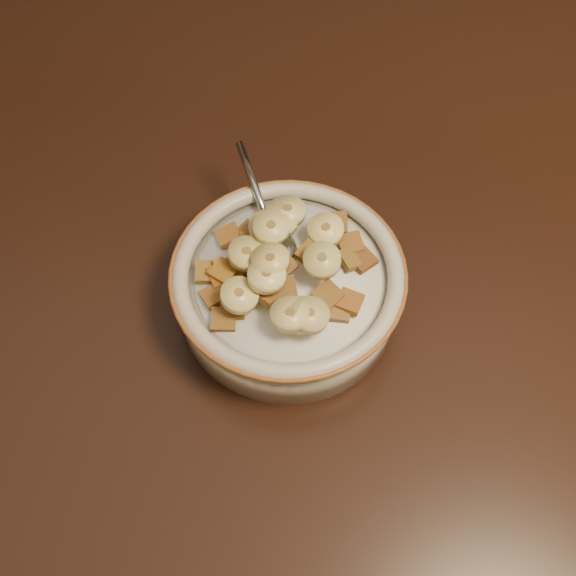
{
  "coord_description": "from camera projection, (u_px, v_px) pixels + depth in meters",
  "views": [
    {
      "loc": [
        0.17,
        -0.44,
        1.31
      ],
      "look_at": [
        0.16,
        -0.12,
        0.78
      ],
      "focal_mm": 45.0,
      "sensor_mm": 36.0,
      "label": 1
    }
  ],
  "objects": [
    {
      "name": "banana_slice_4",
      "position": [
        267.0,
        276.0,
        0.57
      ],
      "size": [
        0.04,
        0.04,
        0.01
      ],
      "primitive_type": "cylinder",
      "rotation": [
        0.08,
        0.11,
        1.92
      ],
      "color": "#F6E295",
      "rests_on": "milk"
    },
    {
      "name": "cereal_square_7",
      "position": [
        282.0,
        223.0,
        0.63
      ],
      "size": [
        0.02,
        0.02,
        0.01
      ],
      "primitive_type": "cube",
      "rotation": [
        0.17,
        -0.13,
        1.64
      ],
      "color": "brown",
      "rests_on": "milk"
    },
    {
      "name": "cereal_bowl",
      "position": [
        288.0,
        292.0,
        0.63
      ],
      "size": [
        0.19,
        0.19,
        0.05
      ],
      "primitive_type": "cylinder",
      "color": "#B6B4A6",
      "rests_on": "table"
    },
    {
      "name": "cereal_square_11",
      "position": [
        310.0,
        254.0,
        0.6
      ],
      "size": [
        0.03,
        0.03,
        0.01
      ],
      "primitive_type": "cube",
      "rotation": [
        0.22,
        0.01,
        0.97
      ],
      "color": "brown",
      "rests_on": "milk"
    },
    {
      "name": "cereal_square_15",
      "position": [
        349.0,
        302.0,
        0.59
      ],
      "size": [
        0.03,
        0.03,
        0.01
      ],
      "primitive_type": "cube",
      "rotation": [
        0.08,
        -0.03,
        2.77
      ],
      "color": "brown",
      "rests_on": "milk"
    },
    {
      "name": "cereal_square_10",
      "position": [
        226.0,
        270.0,
        0.6
      ],
      "size": [
        0.02,
        0.02,
        0.01
      ],
      "primitive_type": "cube",
      "rotation": [
        0.23,
        0.07,
        0.23
      ],
      "color": "#945718",
      "rests_on": "milk"
    },
    {
      "name": "floor",
      "position": [
        209.0,
        460.0,
        1.39
      ],
      "size": [
        4.0,
        4.5,
        0.1
      ],
      "primitive_type": "cube",
      "color": "#422816",
      "rests_on": "ground"
    },
    {
      "name": "cereal_square_12",
      "position": [
        352.0,
        259.0,
        0.61
      ],
      "size": [
        0.03,
        0.03,
        0.01
      ],
      "primitive_type": "cube",
      "rotation": [
        0.23,
        -0.02,
        2.06
      ],
      "color": "olive",
      "rests_on": "milk"
    },
    {
      "name": "cereal_square_25",
      "position": [
        338.0,
        310.0,
        0.59
      ],
      "size": [
        0.02,
        0.02,
        0.01
      ],
      "primitive_type": "cube",
      "rotation": [
        -0.09,
        -0.15,
        3.09
      ],
      "color": "brown",
      "rests_on": "milk"
    },
    {
      "name": "cereal_square_3",
      "position": [
        228.0,
        235.0,
        0.62
      ],
      "size": [
        0.03,
        0.03,
        0.01
      ],
      "primitive_type": "cube",
      "rotation": [
        -0.24,
        0.13,
        1.96
      ],
      "color": "#9D5822",
      "rests_on": "milk"
    },
    {
      "name": "cereal_square_8",
      "position": [
        362.0,
        260.0,
        0.61
      ],
      "size": [
        0.03,
        0.03,
        0.01
      ],
      "primitive_type": "cube",
      "rotation": [
        0.03,
        0.07,
        0.69
      ],
      "color": "brown",
      "rests_on": "milk"
    },
    {
      "name": "cereal_square_6",
      "position": [
        328.0,
        295.0,
        0.58
      ],
      "size": [
        0.03,
        0.03,
        0.01
      ],
      "primitive_type": "cube",
      "rotation": [
        0.21,
        -0.1,
        0.82
      ],
      "color": "brown",
      "rests_on": "milk"
    },
    {
      "name": "cereal_square_16",
      "position": [
        248.0,
        233.0,
        0.63
      ],
      "size": [
        0.03,
        0.03,
        0.01
      ],
      "primitive_type": "cube",
      "rotation": [
        -0.12,
        -0.16,
        0.85
      ],
      "color": "brown",
      "rests_on": "milk"
    },
    {
      "name": "cereal_square_2",
      "position": [
        284.0,
        289.0,
        0.58
      ],
      "size": [
        0.02,
        0.02,
        0.01
      ],
      "primitive_type": "cube",
      "rotation": [
        0.25,
        0.01,
        0.21
      ],
      "color": "brown",
      "rests_on": "milk"
    },
    {
      "name": "cereal_square_26",
      "position": [
        269.0,
        294.0,
        0.58
      ],
      "size": [
        0.03,
        0.03,
        0.01
      ],
      "primitive_type": "cube",
      "rotation": [
        0.25,
        0.15,
        2.43
      ],
      "color": "brown",
      "rests_on": "milk"
    },
    {
      "name": "cereal_square_23",
      "position": [
        223.0,
        320.0,
        0.58
      ],
      "size": [
        0.02,
        0.02,
        0.01
      ],
      "primitive_type": "cube",
      "rotation": [
        0.04,
        -0.09,
        1.59
      ],
      "color": "brown",
      "rests_on": "milk"
    },
    {
      "name": "banana_slice_12",
      "position": [
        270.0,
        260.0,
        0.58
      ],
      "size": [
        0.03,
        0.03,
        0.01
      ],
      "primitive_type": "cylinder",
      "rotation": [
        0.06,
        0.1,
        3.09
      ],
      "color": "#E1C070",
      "rests_on": "milk"
    },
    {
      "name": "cereal_square_5",
      "position": [
        351.0,
        244.0,
        0.62
      ],
      "size": [
        0.02,
        0.03,
        0.01
      ],
      "primitive_type": "cube",
      "rotation": [
        0.08,
        -0.03,
        0.27
      ],
      "color": "#945A2C",
      "rests_on": "milk"
    },
    {
      "name": "banana_slice_0",
      "position": [
        247.0,
        254.0,
        0.59
      ],
      "size": [
        0.04,
        0.04,
        0.01
      ],
      "primitive_type": "cylinder",
      "rotation": [
        0.11,
        0.07,
        1.21
      ],
      "color": "#E7DC76",
      "rests_on": "milk"
    },
    {
      "name": "cereal_square_19",
      "position": [
        254.0,
        241.0,
        0.62
      ],
      "size": [
        0.02,
        0.03,
        0.01
      ],
      "primitive_type": "cube",
      "rotation": [
        0.19,
        -0.05,
        0.26
      ],
      "color": "brown",
      "rests_on": "milk"
    },
    {
      "name": "cereal_square_4",
      "position": [
        221.0,
        275.0,
        0.6
      ],
      "size": [
        0.03,
        0.03,
        0.01
      ],
      "primitive_type": "cube",
      "rotation": [
        -0.08,
        -0.11,
        2.01
      ],
      "color": "brown",
      "rests_on": "milk"
    },
    {
      "name": "cereal_square_18",
      "position": [
        270.0,
        243.0,
        0.61
      ],
      "size": [
        0.02,
        0.02,
        0.01
      ],
      "primitive_type": "cube",
      "rotation": [
        -0.19,
        0.01,
        1.73
      ],
      "color": "brown",
      "rests_on": "milk"
    },
    {
      "name": "cereal_square_17",
      "position": [
        247.0,
        254.0,
        0.61
      ],
      "size": [
        0.03,
        0.03,
        0.01
      ],
      "primitive_type": "cube",
      "rotation": [
        0.22,
        -0.01,
        2.13
      ],
      "color": "brown",
      "rests_on": "milk"
    },
    {
      "name": "cereal_square_24",
      "position": [
        336.0,
        223.0,
        0.63
      ],
      "size": [
        0.02,
        0.02,
        0.01
      ],
      "primitive_type": "cube",
      "rotation": [
        -0.23,
        0.17,
        3.12
      ],
      "color": "olive",
      "rests_on": "milk"
    },
    {
      "name": "banana_slice_5",
      "position": [
        310.0,
        315.0,
        0.56
      ],
      "size": [
        0.04,
        0.04,
        0.02
      ],
      "primitive_type": "cylinder",
      "rotation": [
        0.08,
        -0.12,
        2.87
      ],
      "color": "beige",
      "rests_on": "milk"
    },
    {
      "name": "spoon",
      "position": [
        277.0,
        247.0,
        0.62
      ],
      "size": [
        0.05,
        0.05,
        0.01
      ],
      "primitive_type": "ellipsoid",
      "rotation": [
        0.0,
        0.0,
        3.5
      ],
      "color": "#A7AFC2",
      "rests_on": "cereal_bowl"
    },
    {
      "name": "cereal_square_21",
      "position": [
        214.0,
        296.0,
        0.59
      ],
      "size": [
        0.03,
        0.03,
        0.01
      ],
      "primitive_type": "cube",
      "rotation": [
        -0.07,
        0.18,
        2.12
      ],
      "color": "brown",
      "rests_on": "milk"
    },
    {
      "name": "banana_slice_11",
      "position": [
        271.0,
        228.0,
        0.6
      ],
      "size": [
        0.04,
        0.04,
        0.01
      ],
      "primitive_type": "cylinder",
      "rotation": [
        -0.03,
        -0.04,
        2.52
      ],
      "color": "#DABE7D",
      "rests_on": "milk"
    },
    {
      "name": "banana_slice_10",
      "position": [
        322.0,
        260.0,
        0.58
      ],
      "size": [
        0.04,
        0.04,
        0.02
      ],
      "primitive_type": "cylinder",
      "rotation": [
        0.13,
        -0.08,
        0.16
      ],
      "color": "#C9BC76",
      "rests_on": "milk"
    },
    {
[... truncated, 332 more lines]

